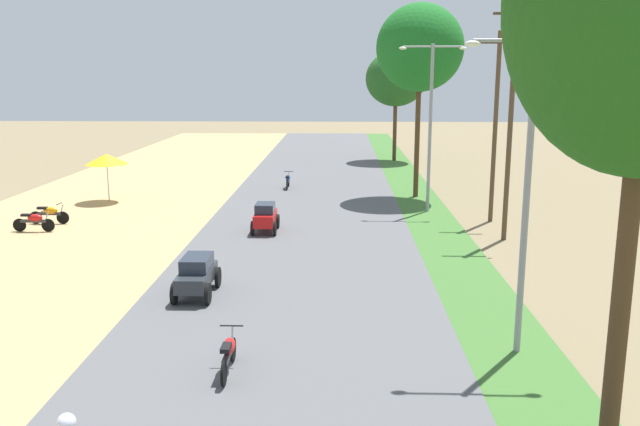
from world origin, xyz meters
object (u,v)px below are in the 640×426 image
median_tree_second (420,48)px  median_tree_third (396,79)px  utility_pole_near (511,119)px  motorbike_ahead_fourth (288,180)px  car_sedan_charcoal (197,274)px  utility_pole_far (495,125)px  motorbike_ahead_third (229,352)px  parked_motorbike_sixth (34,220)px  vendor_umbrella (107,159)px  car_hatchback_red (265,216)px  streetlamp_near (528,175)px  parked_motorbike_seventh (49,213)px  streetlamp_mid (431,117)px

median_tree_second → median_tree_third: bearing=89.7°
utility_pole_near → motorbike_ahead_fourth: bearing=129.7°
utility_pole_near → car_sedan_charcoal: utility_pole_near is taller
utility_pole_far → motorbike_ahead_third: (-9.43, -16.21, -3.87)m
utility_pole_far → motorbike_ahead_fourth: (-10.00, 8.33, -3.87)m
utility_pole_near → motorbike_ahead_third: utility_pole_near is taller
parked_motorbike_sixth → vendor_umbrella: bearing=83.0°
median_tree_third → motorbike_ahead_fourth: (-7.29, -13.11, -5.74)m
car_hatchback_red → motorbike_ahead_fourth: bearing=89.4°
median_tree_second → car_sedan_charcoal: median_tree_second is taller
streetlamp_near → car_sedan_charcoal: streetlamp_near is taller
utility_pole_near → motorbike_ahead_fourth: 15.92m
parked_motorbike_seventh → motorbike_ahead_fourth: size_ratio=1.00×
vendor_umbrella → streetlamp_near: bearing=-48.7°
median_tree_second → streetlamp_near: median_tree_second is taller
streetlamp_mid → parked_motorbike_seventh: bearing=-169.2°
car_sedan_charcoal → parked_motorbike_seventh: bearing=132.3°
vendor_umbrella → streetlamp_mid: size_ratio=0.32×
vendor_umbrella → car_hatchback_red: bearing=-36.3°
parked_motorbike_seventh → car_sedan_charcoal: (8.71, -9.57, 0.19)m
median_tree_second → utility_pole_near: bearing=-74.7°
vendor_umbrella → median_tree_second: (16.37, 1.92, 5.69)m
streetlamp_mid → car_hatchback_red: bearing=-148.3°
car_sedan_charcoal → motorbike_ahead_third: size_ratio=1.26×
streetlamp_near → car_sedan_charcoal: 10.14m
utility_pole_far → motorbike_ahead_third: utility_pole_far is taller
car_sedan_charcoal → median_tree_second: bearing=63.2°
median_tree_second → motorbike_ahead_fourth: median_tree_second is taller
median_tree_third → median_tree_second: bearing=-90.3°
parked_motorbike_sixth → motorbike_ahead_third: size_ratio=1.00×
streetlamp_mid → car_sedan_charcoal: streetlamp_mid is taller
utility_pole_near → motorbike_ahead_third: bearing=-125.9°
median_tree_third → streetlamp_near: size_ratio=1.12×
vendor_umbrella → streetlamp_mid: bearing=-7.0°
streetlamp_near → parked_motorbike_sixth: bearing=145.5°
parked_motorbike_sixth → car_sedan_charcoal: 11.87m
car_sedan_charcoal → car_hatchback_red: car_hatchback_red is taller
parked_motorbike_seventh → utility_pole_near: (19.77, -2.10, 4.36)m
streetlamp_near → streetlamp_mid: size_ratio=0.93×
utility_pole_far → car_sedan_charcoal: size_ratio=3.77×
streetlamp_mid → car_hatchback_red: 9.62m
parked_motorbike_seventh → parked_motorbike_sixth: bearing=-90.2°
vendor_umbrella → utility_pole_far: utility_pole_far is taller
median_tree_second → motorbike_ahead_third: (-6.65, -22.12, -7.43)m
median_tree_third → car_hatchback_red: bearing=-107.1°
vendor_umbrella → car_sedan_charcoal: (7.87, -14.92, -1.57)m
vendor_umbrella → median_tree_second: median_tree_second is taller
median_tree_second → median_tree_third: (0.07, 15.53, -1.69)m
median_tree_third → motorbike_ahead_fourth: bearing=-119.1°
car_hatchback_red → parked_motorbike_seventh: bearing=172.5°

